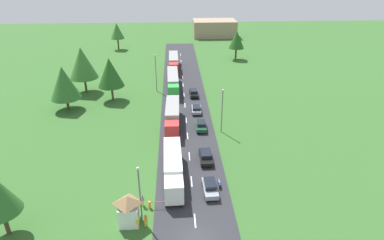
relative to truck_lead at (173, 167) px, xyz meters
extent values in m
plane|color=#336028|center=(2.59, -11.30, -2.08)|extent=(280.00, 280.00, 0.00)
cube|color=#2B2B30|center=(2.59, 13.20, -2.05)|extent=(10.00, 140.00, 0.06)
cube|color=white|center=(2.59, -8.57, -2.02)|extent=(0.16, 2.40, 0.01)
cube|color=white|center=(2.59, -0.75, -2.02)|extent=(0.16, 2.40, 0.01)
cube|color=white|center=(2.59, 5.85, -2.02)|extent=(0.16, 2.40, 0.01)
cube|color=white|center=(2.59, 12.58, -2.02)|extent=(0.16, 2.40, 0.01)
cube|color=white|center=(2.59, 18.92, -2.02)|extent=(0.16, 2.40, 0.01)
cube|color=white|center=(2.59, 26.21, -2.02)|extent=(0.16, 2.40, 0.01)
cube|color=white|center=(2.59, 32.31, -2.02)|extent=(0.16, 2.40, 0.01)
cube|color=white|center=(2.59, 38.78, -2.02)|extent=(0.16, 2.40, 0.01)
cube|color=white|center=(2.59, 44.90, -2.02)|extent=(0.16, 2.40, 0.01)
cube|color=white|center=(2.59, 52.90, -2.02)|extent=(0.16, 2.40, 0.01)
cube|color=white|center=(2.59, 60.28, -2.02)|extent=(0.16, 2.40, 0.01)
cube|color=white|center=(2.59, 67.56, -2.02)|extent=(0.16, 2.40, 0.01)
cube|color=white|center=(0.11, -4.96, -0.15)|extent=(2.50, 2.80, 2.74)
cube|color=black|center=(0.14, -6.27, 0.34)|extent=(2.10, 0.15, 1.21)
cube|color=white|center=(-0.03, 1.39, 0.14)|extent=(2.71, 9.31, 2.72)
cube|color=black|center=(-0.03, 1.39, -1.42)|extent=(1.10, 8.81, 0.24)
cylinder|color=black|center=(1.18, -5.62, -1.52)|extent=(0.37, 1.01, 1.00)
cylinder|color=black|center=(-0.92, -5.67, -1.52)|extent=(0.37, 1.01, 1.00)
cylinder|color=black|center=(0.95, 4.19, -1.52)|extent=(0.37, 1.01, 1.00)
cylinder|color=black|center=(-1.15, 4.14, -1.52)|extent=(0.37, 1.01, 1.00)
cylinder|color=black|center=(0.93, 5.30, -1.52)|extent=(0.37, 1.01, 1.00)
cylinder|color=black|center=(-1.17, 5.25, -1.52)|extent=(0.37, 1.01, 1.00)
cube|color=red|center=(-0.15, 11.66, -0.21)|extent=(2.49, 2.59, 2.62)
cube|color=black|center=(-0.18, 10.45, 0.26)|extent=(2.10, 0.14, 1.15)
cube|color=gray|center=(-0.02, 18.04, 0.26)|extent=(2.70, 9.57, 2.97)
cube|color=black|center=(-0.02, 18.04, -1.42)|extent=(1.09, 9.06, 0.24)
cylinder|color=black|center=(0.88, 11.01, -1.52)|extent=(0.37, 1.01, 1.00)
cylinder|color=black|center=(-1.22, 11.05, -1.52)|extent=(0.37, 1.01, 1.00)
cylinder|color=black|center=(1.09, 20.87, -1.52)|extent=(0.37, 1.01, 1.00)
cylinder|color=black|center=(-1.01, 20.92, -1.52)|extent=(0.37, 1.01, 1.00)
cylinder|color=black|center=(1.11, 22.02, -1.52)|extent=(0.37, 1.01, 1.00)
cylinder|color=black|center=(-0.99, 22.06, -1.52)|extent=(0.37, 1.01, 1.00)
cube|color=green|center=(0.20, 29.69, -0.13)|extent=(2.49, 2.46, 2.78)
cube|color=black|center=(0.22, 28.55, 0.37)|extent=(2.10, 0.14, 1.22)
cube|color=gray|center=(0.06, 37.19, 0.19)|extent=(2.73, 11.93, 2.83)
cube|color=black|center=(0.06, 37.19, -1.42)|extent=(1.12, 11.30, 0.24)
cylinder|color=black|center=(1.26, 29.11, -1.52)|extent=(0.37, 1.01, 1.00)
cylinder|color=black|center=(-0.84, 29.07, -1.52)|extent=(0.37, 1.01, 1.00)
cylinder|color=black|center=(1.04, 40.77, -1.52)|extent=(0.37, 1.01, 1.00)
cylinder|color=black|center=(-1.06, 40.73, -1.52)|extent=(0.37, 1.01, 1.00)
cylinder|color=black|center=(1.01, 42.20, -1.52)|extent=(0.37, 1.01, 1.00)
cylinder|color=black|center=(-1.09, 42.16, -1.52)|extent=(0.37, 1.01, 1.00)
cube|color=red|center=(0.34, 46.38, -0.07)|extent=(2.45, 2.66, 2.91)
cube|color=black|center=(0.34, 45.12, 0.45)|extent=(2.10, 0.11, 1.28)
cube|color=gray|center=(0.30, 53.34, 0.22)|extent=(2.55, 10.58, 2.88)
cube|color=black|center=(0.30, 53.34, -1.42)|extent=(0.95, 10.05, 0.24)
cylinder|color=black|center=(1.39, 45.72, -1.52)|extent=(0.35, 1.00, 1.00)
cylinder|color=black|center=(-0.71, 45.71, -1.52)|extent=(0.35, 1.00, 1.00)
cylinder|color=black|center=(1.34, 56.51, -1.52)|extent=(0.35, 1.00, 1.00)
cylinder|color=black|center=(-0.76, 56.50, -1.52)|extent=(0.35, 1.00, 1.00)
cylinder|color=black|center=(1.33, 57.78, -1.52)|extent=(0.35, 1.00, 1.00)
cylinder|color=black|center=(-0.77, 57.77, -1.52)|extent=(0.35, 1.00, 1.00)
cube|color=#8C939E|center=(4.95, -3.30, -1.37)|extent=(1.98, 4.34, 0.66)
cube|color=black|center=(4.94, -3.09, -0.74)|extent=(1.61, 2.45, 0.60)
cylinder|color=black|center=(5.81, -4.71, -1.70)|extent=(0.25, 0.65, 0.64)
cylinder|color=black|center=(4.21, -4.78, -1.70)|extent=(0.25, 0.65, 0.64)
cylinder|color=black|center=(5.68, -1.81, -1.70)|extent=(0.25, 0.65, 0.64)
cylinder|color=black|center=(4.08, -1.88, -1.70)|extent=(0.25, 0.65, 0.64)
cube|color=black|center=(5.10, 4.46, -1.41)|extent=(1.95, 4.55, 0.59)
cube|color=black|center=(5.09, 4.69, -0.83)|extent=(1.62, 2.56, 0.57)
cylinder|color=black|center=(5.96, 2.94, -1.70)|extent=(0.23, 0.64, 0.64)
cylinder|color=black|center=(4.27, 2.91, -1.70)|extent=(0.23, 0.64, 0.64)
cylinder|color=black|center=(5.92, 6.01, -1.70)|extent=(0.23, 0.64, 0.64)
cylinder|color=black|center=(4.23, 5.99, -1.70)|extent=(0.23, 0.64, 0.64)
cube|color=#19472D|center=(5.18, 14.94, -1.40)|extent=(1.91, 4.08, 0.61)
cube|color=black|center=(5.19, 15.14, -0.80)|extent=(1.58, 2.30, 0.57)
cylinder|color=black|center=(5.95, 13.54, -1.70)|extent=(0.24, 0.65, 0.64)
cylinder|color=black|center=(4.34, 13.59, -1.70)|extent=(0.24, 0.65, 0.64)
cylinder|color=black|center=(6.02, 16.29, -1.70)|extent=(0.24, 0.65, 0.64)
cylinder|color=black|center=(4.41, 16.33, -1.70)|extent=(0.24, 0.65, 0.64)
cube|color=#8C939E|center=(4.81, 22.47, -1.41)|extent=(1.93, 4.04, 0.58)
cube|color=black|center=(4.81, 22.27, -0.85)|extent=(1.60, 2.27, 0.54)
cylinder|color=black|center=(4.02, 23.85, -1.70)|extent=(0.23, 0.64, 0.64)
cylinder|color=black|center=(5.67, 23.82, -1.70)|extent=(0.23, 0.64, 0.64)
cylinder|color=black|center=(3.96, 21.13, -1.70)|extent=(0.23, 0.64, 0.64)
cylinder|color=black|center=(5.61, 21.09, -1.70)|extent=(0.23, 0.64, 0.64)
cube|color=black|center=(4.80, 31.44, -1.41)|extent=(1.95, 4.48, 0.58)
cube|color=black|center=(4.79, 31.66, -0.84)|extent=(1.60, 2.52, 0.58)
cylinder|color=black|center=(5.66, 29.95, -1.70)|extent=(0.24, 0.65, 0.64)
cylinder|color=black|center=(4.03, 29.91, -1.70)|extent=(0.24, 0.65, 0.64)
cylinder|color=black|center=(5.57, 32.97, -1.70)|extent=(0.24, 0.65, 0.64)
cylinder|color=black|center=(3.95, 32.92, -1.70)|extent=(0.24, 0.65, 0.64)
cylinder|color=black|center=(6.35, -2.64, -1.70)|extent=(0.12, 0.64, 0.64)
cylinder|color=black|center=(6.35, -1.34, -1.70)|extent=(0.14, 0.64, 0.64)
cube|color=blue|center=(6.35, -1.99, -1.48)|extent=(0.20, 1.40, 0.36)
ellipsoid|color=#8C939E|center=(6.35, -2.14, -1.25)|extent=(0.28, 0.52, 0.28)
cube|color=white|center=(-5.26, -8.47, -0.73)|extent=(2.29, 2.24, 2.71)
pyramid|color=brown|center=(-5.26, -8.47, 1.48)|extent=(2.63, 2.58, 1.00)
cube|color=black|center=(-4.15, -8.47, -0.40)|extent=(0.06, 1.34, 0.70)
cube|color=orange|center=(-3.01, -5.97, -1.56)|extent=(0.28, 0.28, 1.05)
cylinder|color=red|center=(-0.76, -5.97, -1.08)|extent=(4.50, 0.10, 0.10)
cylinder|color=yellow|center=(-4.02, -5.46, -1.65)|extent=(0.16, 0.16, 0.87)
cylinder|color=yellow|center=(-3.82, -5.46, -1.65)|extent=(0.16, 0.16, 0.87)
cube|color=gray|center=(-3.92, -5.46, -0.89)|extent=(0.38, 0.22, 0.65)
sphere|color=#8C664C|center=(-3.92, -5.46, -0.41)|extent=(0.24, 0.24, 0.24)
cylinder|color=yellow|center=(-3.33, -9.15, -1.65)|extent=(0.16, 0.16, 0.87)
cylinder|color=yellow|center=(-3.13, -9.15, -1.65)|extent=(0.16, 0.16, 0.87)
cube|color=orange|center=(-3.23, -9.15, -0.89)|extent=(0.38, 0.22, 0.65)
sphere|color=#8C664C|center=(-3.23, -9.15, -0.41)|extent=(0.23, 0.23, 0.23)
cylinder|color=orange|center=(-4.27, -9.49, -1.65)|extent=(0.16, 0.16, 0.87)
cylinder|color=orange|center=(-4.07, -9.49, -1.65)|extent=(0.16, 0.16, 0.87)
cube|color=yellow|center=(-4.17, -9.49, -0.88)|extent=(0.38, 0.22, 0.65)
sphere|color=beige|center=(-4.17, -9.49, -0.40)|extent=(0.24, 0.24, 0.24)
cylinder|color=slate|center=(-3.80, -8.10, 1.66)|extent=(0.18, 0.18, 7.48)
sphere|color=silver|center=(-3.80, -8.10, 5.52)|extent=(0.36, 0.36, 0.36)
cylinder|color=slate|center=(8.79, 13.95, 1.93)|extent=(0.18, 0.18, 8.02)
sphere|color=silver|center=(8.79, 13.95, 6.06)|extent=(0.36, 0.36, 0.36)
cylinder|color=slate|center=(-3.81, 35.19, 2.26)|extent=(0.18, 0.18, 8.69)
sphere|color=silver|center=(-3.81, 35.19, 6.72)|extent=(0.36, 0.36, 0.36)
cylinder|color=#513823|center=(-21.87, 25.51, -0.79)|extent=(0.53, 0.53, 2.59)
cone|color=#2D6628|center=(-21.87, 25.51, 3.85)|extent=(6.09, 6.09, 6.70)
cylinder|color=#513823|center=(-18.68, 75.90, -0.20)|extent=(0.53, 0.53, 3.77)
cone|color=#38702D|center=(-18.68, 75.90, 4.25)|extent=(4.67, 4.67, 5.13)
cylinder|color=#513823|center=(19.69, 61.33, -0.31)|extent=(0.56, 0.56, 3.54)
cone|color=#23561E|center=(19.69, 61.33, 4.06)|extent=(4.74, 4.74, 5.22)
cylinder|color=#513823|center=(-20.41, 35.38, -0.29)|extent=(0.51, 0.51, 3.58)
cone|color=#38702D|center=(-20.41, 35.38, 5.06)|extent=(6.47, 6.47, 7.12)
cylinder|color=#513823|center=(-18.96, -9.41, -0.40)|extent=(0.49, 0.49, 3.36)
cylinder|color=#513823|center=(-13.35, 30.10, -0.40)|extent=(0.47, 0.47, 3.35)
cone|color=#23561E|center=(-13.35, 30.10, 4.40)|extent=(5.68, 5.68, 6.25)
cube|color=#9E846B|center=(16.89, 95.47, 1.09)|extent=(16.82, 10.80, 6.34)
camera|label=1|loc=(0.57, -38.81, 26.51)|focal=30.83mm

